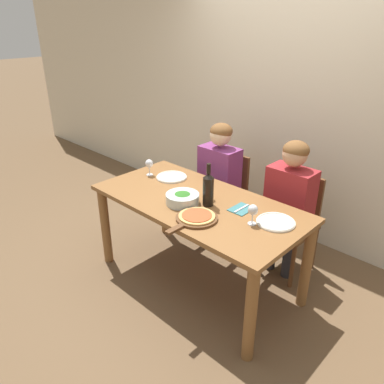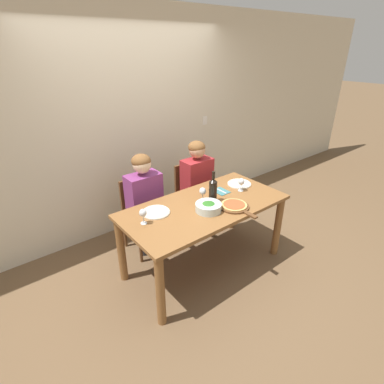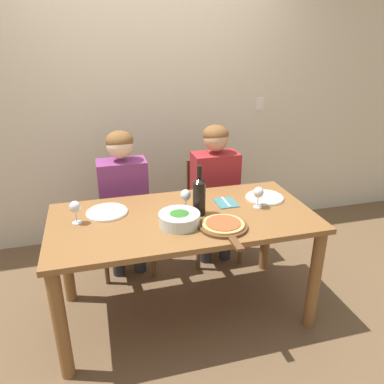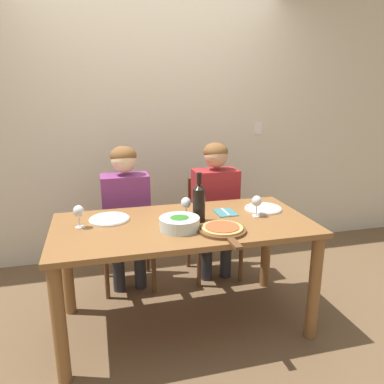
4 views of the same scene
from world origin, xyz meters
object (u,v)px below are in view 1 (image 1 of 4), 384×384
Objects in this scene: wine_bottle at (208,189)px; fork_on_napkin at (241,209)px; person_man at (289,197)px; wine_glass_left at (149,164)px; chair_left at (224,194)px; broccoli_bowl at (182,198)px; person_woman at (218,173)px; wine_glass_right at (253,211)px; dinner_plate_right at (276,222)px; wine_glass_centre at (208,187)px; chair_right at (292,220)px; dinner_plate_left at (172,177)px; pizza_on_board at (196,218)px.

wine_bottle is 0.29m from fork_on_napkin.
person_man reaches higher than wine_glass_left.
chair_left reaches higher than broccoli_bowl.
wine_glass_right is (0.85, -0.65, 0.16)m from person_woman.
wine_bottle is (-0.33, -0.64, 0.19)m from person_man.
wine_glass_right reaches higher than dinner_plate_right.
wine_glass_left is 1.00× the size of wine_glass_centre.
chair_right is at bearing 31.21° from wine_glass_left.
dinner_plate_left is 1.81× the size of wine_glass_right.
chair_right is 5.75× the size of wine_glass_centre.
wine_glass_right is at bearing -10.00° from wine_glass_centre.
wine_glass_right is at bearing -3.99° from wine_glass_left.
wine_bottle is at bearing -48.85° from wine_glass_centre.
wine_glass_left and wine_glass_right have the same top height.
dinner_plate_right is 1.52× the size of fork_on_napkin.
person_woman is at bearing 121.18° from pizza_on_board.
chair_left is 0.97m from fork_on_napkin.
pizza_on_board is at bearing -30.60° from dinner_plate_left.
person_woman is 0.68m from wine_glass_left.
wine_glass_right reaches higher than broccoli_bowl.
dinner_plate_left is at bearing -107.78° from person_woman.
wine_glass_centre is at bearing -172.55° from fork_on_napkin.
dinner_plate_right is 0.56m from pizza_on_board.
fork_on_napkin is at bearing -43.29° from chair_left.
person_woman is 2.73× the size of pizza_on_board.
dinner_plate_right is at bearing 12.99° from wine_bottle.
person_woman reaches higher than pizza_on_board.
person_man reaches higher than wine_glass_right.
pizza_on_board is 0.38m from fork_on_napkin.
person_woman reaches higher than dinner_plate_right.
dinner_plate_left is at bearing 163.56° from wine_bottle.
chair_left is at bearing 118.64° from wine_glass_centre.
dinner_plate_right is (1.12, -0.05, 0.00)m from dinner_plate_left.
person_woman is at bearing 180.00° from person_man.
fork_on_napkin is (0.67, -0.52, 0.05)m from person_woman.
wine_glass_centre is at bearing -10.11° from dinner_plate_left.
chair_left reaches higher than pizza_on_board.
person_man is at bearing 27.09° from dinner_plate_left.
dinner_plate_right is (0.97, -0.63, 0.32)m from chair_left.
chair_right is 1.96× the size of pizza_on_board.
dinner_plate_right is at bearing -72.48° from chair_right.
chair_right is 0.93m from wine_bottle.
dinner_plate_left is at bearing -152.91° from person_man.
dinner_plate_left is at bearing 177.38° from dinner_plate_right.
wine_glass_left is (-1.11, -0.67, 0.41)m from chair_right.
wine_glass_right is at bearing 10.64° from broccoli_bowl.
chair_right is 1.13m from dinner_plate_left.
broccoli_bowl is (-0.16, -0.11, -0.10)m from wine_bottle.
dinner_plate_left is 0.23m from wine_glass_left.
wine_bottle is (-0.33, -0.75, 0.44)m from chair_right.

